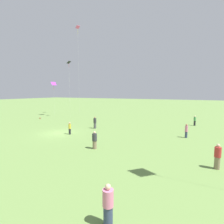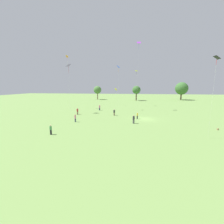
{
  "view_description": "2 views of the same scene",
  "coord_description": "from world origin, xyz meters",
  "px_view_note": "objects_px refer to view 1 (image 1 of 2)",
  "views": [
    {
      "loc": [
        -17.23,
        17.45,
        5.58
      ],
      "look_at": [
        -7.03,
        -2.41,
        3.03
      ],
      "focal_mm": 28.0,
      "sensor_mm": 36.0,
      "label": 1
    },
    {
      "loc": [
        -2.93,
        -36.73,
        7.95
      ],
      "look_at": [
        -8.48,
        2.2,
        1.15
      ],
      "focal_mm": 24.0,
      "sensor_mm": 36.0,
      "label": 2
    }
  ],
  "objects_px": {
    "person_6": "(70,128)",
    "kite_4": "(78,34)",
    "person_2": "(218,157)",
    "kite_5": "(69,65)",
    "person_7": "(186,131)",
    "kite_1": "(54,84)",
    "person_1": "(95,140)",
    "person_5": "(195,121)",
    "person_4": "(108,206)",
    "person_0": "(95,123)",
    "picnic_bag_0": "(40,118)"
  },
  "relations": [
    {
      "from": "person_1",
      "to": "person_7",
      "type": "relative_size",
      "value": 1.02
    },
    {
      "from": "person_2",
      "to": "kite_1",
      "type": "height_order",
      "value": "kite_1"
    },
    {
      "from": "person_0",
      "to": "person_6",
      "type": "relative_size",
      "value": 1.11
    },
    {
      "from": "kite_4",
      "to": "person_7",
      "type": "bearing_deg",
      "value": 134.37
    },
    {
      "from": "person_6",
      "to": "person_4",
      "type": "bearing_deg",
      "value": 95.84
    },
    {
      "from": "person_2",
      "to": "kite_4",
      "type": "distance_m",
      "value": 38.53
    },
    {
      "from": "person_4",
      "to": "person_6",
      "type": "xyz_separation_m",
      "value": [
        12.16,
        -11.75,
        -0.09
      ]
    },
    {
      "from": "person_6",
      "to": "kite_4",
      "type": "bearing_deg",
      "value": -96.18
    },
    {
      "from": "person_0",
      "to": "person_2",
      "type": "xyz_separation_m",
      "value": [
        -15.71,
        8.04,
        0.03
      ]
    },
    {
      "from": "person_2",
      "to": "kite_1",
      "type": "distance_m",
      "value": 36.66
    },
    {
      "from": "kite_5",
      "to": "person_5",
      "type": "bearing_deg",
      "value": 135.22
    },
    {
      "from": "picnic_bag_0",
      "to": "person_5",
      "type": "bearing_deg",
      "value": -166.89
    },
    {
      "from": "person_0",
      "to": "person_6",
      "type": "height_order",
      "value": "person_0"
    },
    {
      "from": "person_1",
      "to": "person_4",
      "type": "bearing_deg",
      "value": -46.86
    },
    {
      "from": "person_6",
      "to": "person_7",
      "type": "relative_size",
      "value": 0.94
    },
    {
      "from": "person_4",
      "to": "person_1",
      "type": "bearing_deg",
      "value": -88.06
    },
    {
      "from": "person_4",
      "to": "person_6",
      "type": "distance_m",
      "value": 16.9
    },
    {
      "from": "person_2",
      "to": "person_5",
      "type": "relative_size",
      "value": 1.13
    },
    {
      "from": "kite_4",
      "to": "picnic_bag_0",
      "type": "distance_m",
      "value": 21.22
    },
    {
      "from": "kite_1",
      "to": "person_6",
      "type": "bearing_deg",
      "value": -62.42
    },
    {
      "from": "person_2",
      "to": "person_7",
      "type": "relative_size",
      "value": 1.09
    },
    {
      "from": "person_2",
      "to": "kite_5",
      "type": "distance_m",
      "value": 33.08
    },
    {
      "from": "person_2",
      "to": "kite_4",
      "type": "relative_size",
      "value": 0.09
    },
    {
      "from": "person_7",
      "to": "person_0",
      "type": "bearing_deg",
      "value": 65.36
    },
    {
      "from": "kite_4",
      "to": "kite_5",
      "type": "relative_size",
      "value": 1.7
    },
    {
      "from": "kite_5",
      "to": "picnic_bag_0",
      "type": "xyz_separation_m",
      "value": [
        3.88,
        4.9,
        -11.24
      ]
    },
    {
      "from": "person_1",
      "to": "kite_5",
      "type": "height_order",
      "value": "kite_5"
    },
    {
      "from": "person_0",
      "to": "picnic_bag_0",
      "type": "height_order",
      "value": "person_0"
    },
    {
      "from": "person_2",
      "to": "picnic_bag_0",
      "type": "distance_m",
      "value": 32.89
    },
    {
      "from": "picnic_bag_0",
      "to": "kite_1",
      "type": "bearing_deg",
      "value": -77.04
    },
    {
      "from": "person_7",
      "to": "person_2",
      "type": "bearing_deg",
      "value": 171.34
    },
    {
      "from": "person_7",
      "to": "kite_1",
      "type": "xyz_separation_m",
      "value": [
        29.56,
        -7.68,
        6.53
      ]
    },
    {
      "from": "person_2",
      "to": "kite_5",
      "type": "xyz_separation_m",
      "value": [
        27.17,
        -15.71,
        10.47
      ]
    },
    {
      "from": "person_1",
      "to": "person_5",
      "type": "height_order",
      "value": "person_1"
    },
    {
      "from": "kite_1",
      "to": "person_0",
      "type": "bearing_deg",
      "value": -49.11
    },
    {
      "from": "person_1",
      "to": "person_5",
      "type": "distance_m",
      "value": 19.65
    },
    {
      "from": "person_5",
      "to": "person_6",
      "type": "bearing_deg",
      "value": -163.25
    },
    {
      "from": "person_0",
      "to": "kite_1",
      "type": "height_order",
      "value": "kite_1"
    },
    {
      "from": "person_7",
      "to": "picnic_bag_0",
      "type": "relative_size",
      "value": 4.84
    },
    {
      "from": "kite_1",
      "to": "person_5",
      "type": "bearing_deg",
      "value": -20.36
    },
    {
      "from": "person_6",
      "to": "kite_4",
      "type": "xyz_separation_m",
      "value": [
        11.05,
        -16.41,
        18.31
      ]
    },
    {
      "from": "person_2",
      "to": "person_6",
      "type": "bearing_deg",
      "value": -151.65
    },
    {
      "from": "person_2",
      "to": "person_4",
      "type": "distance_m",
      "value": 9.56
    },
    {
      "from": "person_1",
      "to": "picnic_bag_0",
      "type": "xyz_separation_m",
      "value": [
        20.62,
        -11.04,
        -0.7
      ]
    },
    {
      "from": "person_2",
      "to": "kite_4",
      "type": "height_order",
      "value": "kite_4"
    },
    {
      "from": "person_2",
      "to": "picnic_bag_0",
      "type": "height_order",
      "value": "person_2"
    },
    {
      "from": "kite_1",
      "to": "kite_5",
      "type": "xyz_separation_m",
      "value": [
        -5.11,
        0.43,
        3.99
      ]
    },
    {
      "from": "picnic_bag_0",
      "to": "person_2",
      "type": "bearing_deg",
      "value": 160.8
    },
    {
      "from": "person_2",
      "to": "person_1",
      "type": "bearing_deg",
      "value": -139.19
    },
    {
      "from": "person_7",
      "to": "picnic_bag_0",
      "type": "height_order",
      "value": "person_7"
    }
  ]
}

